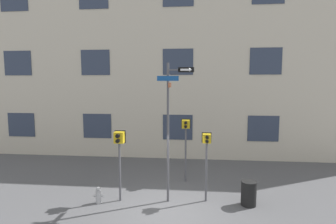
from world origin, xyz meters
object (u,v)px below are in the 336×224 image
street_sign_pole (170,121)px  pedestrian_signal_across (186,133)px  fire_hydrant (98,195)px  pedestrian_signal_right (207,149)px  pedestrian_signal_left (119,146)px  trash_bin (249,193)px

street_sign_pole → pedestrian_signal_across: (0.52, 2.08, -0.81)m
street_sign_pole → fire_hydrant: street_sign_pole is taller
street_sign_pole → pedestrian_signal_right: size_ratio=1.98×
street_sign_pole → pedestrian_signal_left: size_ratio=1.93×
pedestrian_signal_right → fire_hydrant: bearing=-171.8°
pedestrian_signal_right → street_sign_pole: bearing=-173.3°
pedestrian_signal_right → trash_bin: 2.16m
pedestrian_signal_right → pedestrian_signal_left: bearing=-175.0°
pedestrian_signal_across → trash_bin: 3.61m
pedestrian_signal_left → fire_hydrant: pedestrian_signal_left is taller
street_sign_pole → pedestrian_signal_across: bearing=76.1°
fire_hydrant → trash_bin: bearing=3.9°
pedestrian_signal_across → trash_bin: pedestrian_signal_across is taller
street_sign_pole → pedestrian_signal_left: 2.07m
pedestrian_signal_right → fire_hydrant: 4.31m
trash_bin → pedestrian_signal_right: bearing=172.5°
fire_hydrant → pedestrian_signal_right: bearing=8.2°
street_sign_pole → pedestrian_signal_right: street_sign_pole is taller
pedestrian_signal_across → trash_bin: (2.33, -2.12, -1.76)m
trash_bin → fire_hydrant: bearing=-176.1°
trash_bin → pedestrian_signal_across: bearing=137.7°
pedestrian_signal_left → trash_bin: 4.98m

